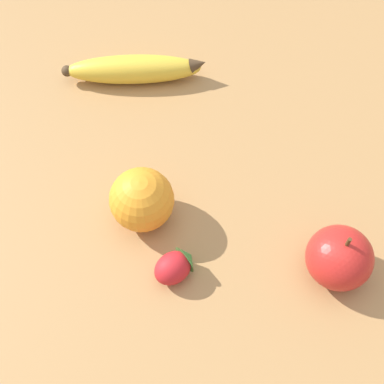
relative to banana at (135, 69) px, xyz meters
name	(u,v)px	position (x,y,z in m)	size (l,w,h in m)	color
ground_plane	(169,178)	(-0.15, -0.11, -0.02)	(3.00, 3.00, 0.00)	#A87A47
banana	(135,69)	(0.00, 0.00, 0.00)	(0.11, 0.20, 0.04)	gold
orange	(142,200)	(-0.21, -0.10, 0.02)	(0.08, 0.08, 0.08)	orange
strawberry	(175,266)	(-0.27, -0.17, 0.00)	(0.06, 0.06, 0.04)	red
apple	(339,258)	(-0.20, -0.34, 0.01)	(0.08, 0.08, 0.08)	red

